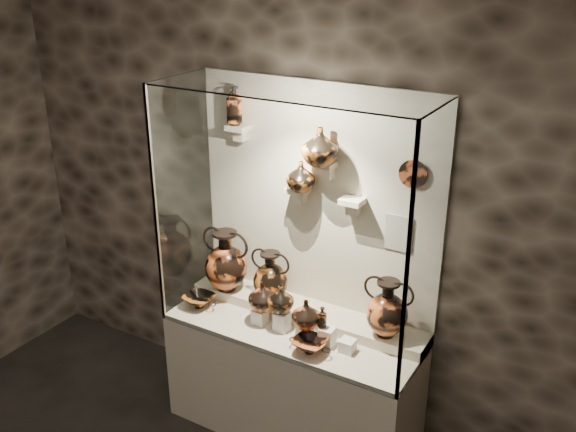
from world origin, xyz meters
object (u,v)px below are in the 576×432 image
object	(u,v)px
ovoid_vase_b	(320,146)
jug_b	(281,298)
jug_a	(263,296)
amphora_right	(387,308)
kylix_right	(310,344)
lekythos_tall	(234,104)
kylix_left	(199,300)
amphora_left	(226,261)
jug_c	(306,314)
amphora_mid	(271,276)
ovoid_vase_a	(301,176)
lekythos_small	(322,316)

from	to	relation	value
ovoid_vase_b	jug_b	bearing A→B (deg)	-130.62
jug_a	ovoid_vase_b	distance (m)	1.06
amphora_right	ovoid_vase_b	bearing A→B (deg)	166.41
kylix_right	lekythos_tall	bearing A→B (deg)	155.77
kylix_left	lekythos_tall	distance (m)	1.37
amphora_right	jug_b	size ratio (longest dim) A/B	2.07
amphora_left	lekythos_tall	world-z (taller)	lekythos_tall
jug_c	kylix_left	size ratio (longest dim) A/B	0.71
jug_a	jug_c	bearing A→B (deg)	-19.31
amphora_mid	kylix_right	xyz separation A→B (m)	(0.48, -0.32, -0.19)
amphora_left	ovoid_vase_a	distance (m)	0.88
amphora_mid	kylix_left	size ratio (longest dim) A/B	1.33
amphora_left	amphora_right	xyz separation A→B (m)	(1.19, 0.03, -0.03)
jug_c	lekythos_small	xyz separation A→B (m)	(0.11, 0.01, 0.01)
amphora_left	jug_a	xyz separation A→B (m)	(0.40, -0.15, -0.09)
lekythos_tall	kylix_left	bearing A→B (deg)	-103.34
amphora_left	jug_c	distance (m)	0.76
amphora_left	amphora_right	bearing A→B (deg)	-0.82
jug_b	kylix_right	distance (m)	0.37
amphora_right	ovoid_vase_b	distance (m)	1.07
jug_b	lekythos_small	world-z (taller)	jug_b
kylix_left	ovoid_vase_b	xyz separation A→B (m)	(0.78, 0.27, 1.15)
ovoid_vase_a	ovoid_vase_b	world-z (taller)	ovoid_vase_b
ovoid_vase_a	ovoid_vase_b	size ratio (longest dim) A/B	0.83
kylix_left	jug_b	bearing A→B (deg)	19.99
amphora_right	lekythos_tall	world-z (taller)	lekythos_tall
amphora_mid	lekythos_small	xyz separation A→B (m)	(0.50, -0.20, -0.05)
ovoid_vase_a	jug_a	bearing A→B (deg)	-110.94
amphora_left	kylix_left	world-z (taller)	amphora_left
kylix_left	kylix_right	size ratio (longest dim) A/B	1.00
jug_a	kylix_left	world-z (taller)	jug_a
kylix_right	jug_c	bearing A→B (deg)	132.07
amphora_mid	amphora_right	distance (m)	0.85
lekythos_small	amphora_mid	bearing A→B (deg)	143.83
jug_c	ovoid_vase_a	distance (m)	0.86
jug_b	jug_c	xyz separation A→B (m)	(0.20, -0.03, -0.04)
lekythos_small	jug_b	bearing A→B (deg)	161.88
kylix_right	ovoid_vase_a	xyz separation A→B (m)	(-0.28, 0.37, 0.93)
jug_a	kylix_right	world-z (taller)	jug_a
ovoid_vase_b	amphora_left	bearing A→B (deg)	-179.64
jug_c	kylix_right	distance (m)	0.19
kylix_left	ovoid_vase_a	world-z (taller)	ovoid_vase_a
kylix_left	kylix_right	world-z (taller)	same
kylix_left	lekythos_small	bearing A→B (deg)	16.97
amphora_mid	kylix_right	distance (m)	0.61
kylix_left	ovoid_vase_a	distance (m)	1.16
kylix_left	amphora_right	bearing A→B (deg)	25.02
jug_c	kylix_right	size ratio (longest dim) A/B	0.71
amphora_mid	ovoid_vase_b	world-z (taller)	ovoid_vase_b
lekythos_small	kylix_left	xyz separation A→B (m)	(-0.94, -0.03, -0.14)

